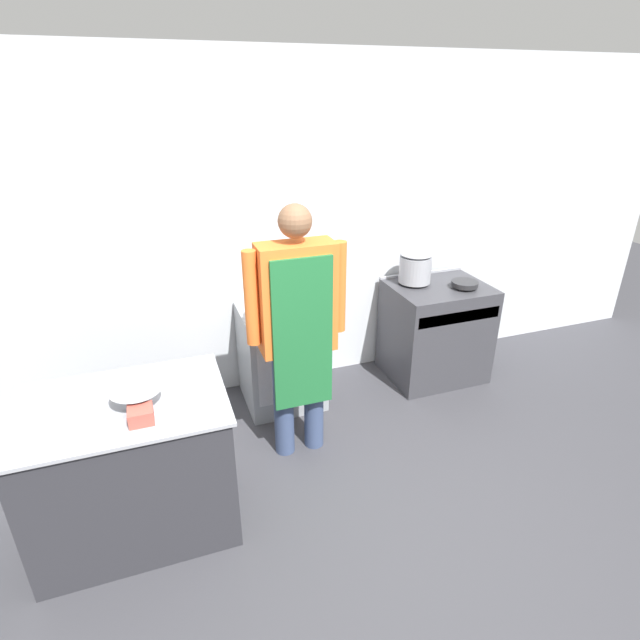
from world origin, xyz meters
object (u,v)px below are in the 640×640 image
mixing_bowl (137,397)px  saute_pan (465,284)px  stock_pot (415,267)px  stove (435,331)px  plastic_tub (141,415)px  fridge_unit (281,356)px  person_cook (297,321)px

mixing_bowl → saute_pan: 2.80m
stock_pot → saute_pan: bearing=-33.5°
stove → stock_pot: size_ratio=3.23×
stove → plastic_tub: size_ratio=7.18×
fridge_unit → mixing_bowl: mixing_bowl is taller
mixing_bowl → stove: bearing=21.9°
plastic_tub → stove: bearing=25.2°
fridge_unit → stock_pot: bearing=2.8°
mixing_bowl → stock_pot: bearing=25.9°
plastic_tub → person_cook: bearing=29.1°
person_cook → plastic_tub: person_cook is taller
person_cook → plastic_tub: bearing=-150.9°
stove → fridge_unit: 1.41m
mixing_bowl → saute_pan: bearing=18.4°
plastic_tub → stock_pot: (2.29, 1.28, 0.12)m
fridge_unit → stock_pot: stock_pot is taller
person_cook → mixing_bowl: 1.10m
stock_pot → saute_pan: size_ratio=1.23×
stock_pot → saute_pan: 0.44m
fridge_unit → saute_pan: (1.58, -0.17, 0.50)m
plastic_tub → mixing_bowl: bearing=94.9°
fridge_unit → plastic_tub: bearing=-130.9°
saute_pan → mixing_bowl: bearing=-161.6°
stock_pot → stove: bearing=-32.3°
stove → plastic_tub: 2.77m
fridge_unit → plastic_tub: 1.69m
saute_pan → fridge_unit: bearing=173.7°
mixing_bowl → saute_pan: mixing_bowl is taller
stove → plastic_tub: (-2.47, -1.17, 0.47)m
stock_pot → person_cook: bearing=-150.6°
fridge_unit → mixing_bowl: 1.59m
fridge_unit → saute_pan: saute_pan is taller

